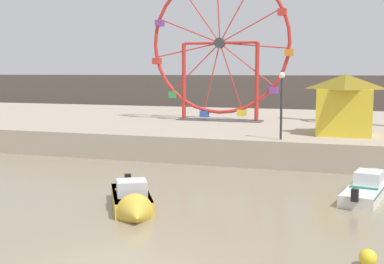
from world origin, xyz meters
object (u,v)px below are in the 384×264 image
motorboat_white_red_stripe (370,185)px  ferris_wheel_red_frame (220,46)px  carnival_booth_yellow_awning (345,103)px  mooring_buoy_orange (368,258)px  motorboat_mustard_yellow (132,202)px  promenade_lamp_near (282,95)px

motorboat_white_red_stripe → ferris_wheel_red_frame: bearing=47.5°
carnival_booth_yellow_awning → mooring_buoy_orange: carnival_booth_yellow_awning is taller
motorboat_mustard_yellow → ferris_wheel_red_frame: ferris_wheel_red_frame is taller
ferris_wheel_red_frame → motorboat_mustard_yellow: bearing=-83.8°
ferris_wheel_red_frame → carnival_booth_yellow_awning: bearing=-32.2°
carnival_booth_yellow_awning → promenade_lamp_near: (-2.96, -3.13, 0.55)m
ferris_wheel_red_frame → promenade_lamp_near: (5.54, -8.49, -2.88)m
motorboat_mustard_yellow → promenade_lamp_near: bearing=131.0°
motorboat_white_red_stripe → ferris_wheel_red_frame: 17.38m
carnival_booth_yellow_awning → promenade_lamp_near: promenade_lamp_near is taller
motorboat_mustard_yellow → carnival_booth_yellow_awning: size_ratio=1.27×
motorboat_mustard_yellow → mooring_buoy_orange: bearing=41.3°
motorboat_mustard_yellow → ferris_wheel_red_frame: size_ratio=0.41×
motorboat_white_red_stripe → motorboat_mustard_yellow: bearing=135.7°
ferris_wheel_red_frame → promenade_lamp_near: bearing=-56.8°
ferris_wheel_red_frame → mooring_buoy_orange: bearing=-65.5°
promenade_lamp_near → mooring_buoy_orange: size_ratio=7.67×
motorboat_mustard_yellow → ferris_wheel_red_frame: bearing=156.7°
mooring_buoy_orange → motorboat_mustard_yellow: bearing=160.8°
motorboat_white_red_stripe → carnival_booth_yellow_awning: carnival_booth_yellow_awning is taller
motorboat_white_red_stripe → ferris_wheel_red_frame: (-9.79, 12.94, 6.22)m
motorboat_white_red_stripe → promenade_lamp_near: size_ratio=1.64×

